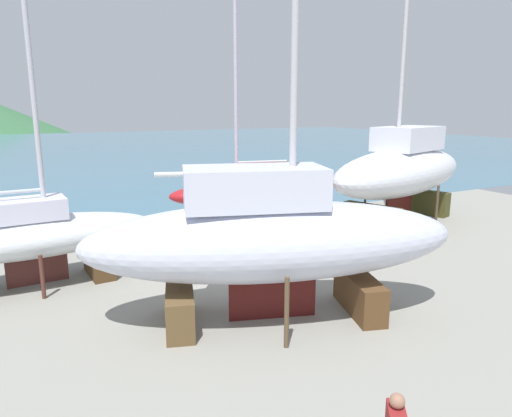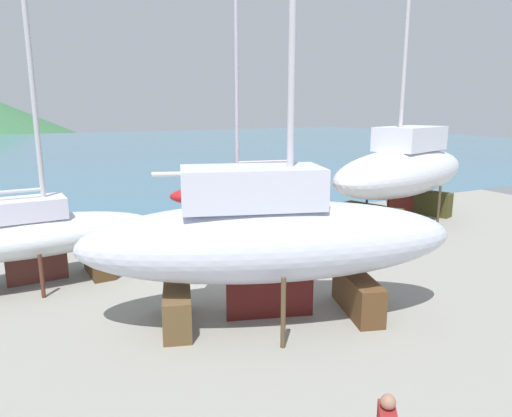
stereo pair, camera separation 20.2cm
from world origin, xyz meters
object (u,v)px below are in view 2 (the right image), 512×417
object	(u,v)px
sailboat_small_center	(269,238)
sailboat_mid_port	(33,235)
sailboat_far_slipway	(245,194)
sailboat_large_starboard	(403,170)

from	to	relation	value
sailboat_small_center	sailboat_mid_port	world-z (taller)	sailboat_small_center
sailboat_far_slipway	sailboat_large_starboard	xyz separation A→B (m)	(7.77, -1.68, 0.82)
sailboat_small_center	sailboat_mid_port	bearing A→B (deg)	152.56
sailboat_far_slipway	sailboat_mid_port	size ratio (longest dim) A/B	0.92
sailboat_far_slipway	sailboat_mid_port	bearing A→B (deg)	29.16
sailboat_far_slipway	sailboat_mid_port	xyz separation A→B (m)	(-8.76, -2.74, -0.12)
sailboat_small_center	sailboat_mid_port	xyz separation A→B (m)	(-5.53, 5.52, -0.60)
sailboat_mid_port	sailboat_large_starboard	distance (m)	16.59
sailboat_far_slipway	sailboat_small_center	bearing A→B (deg)	80.44
sailboat_small_center	sailboat_mid_port	size ratio (longest dim) A/B	1.13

